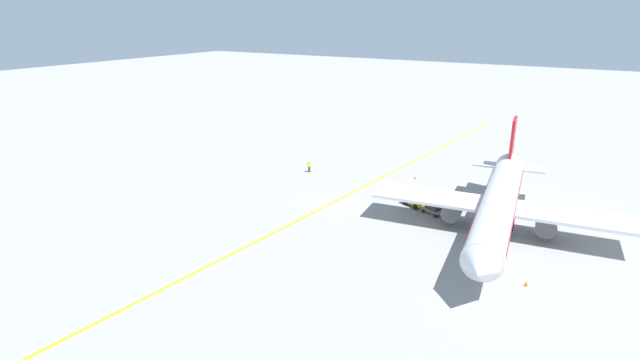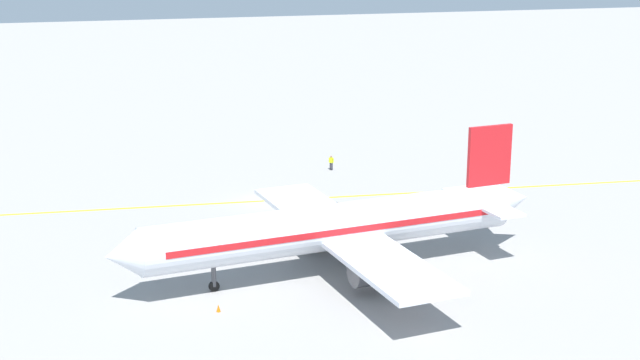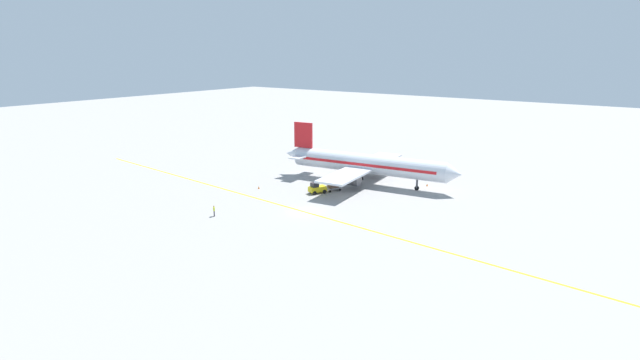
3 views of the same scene
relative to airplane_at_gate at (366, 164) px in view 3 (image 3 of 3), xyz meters
name	(u,v)px [view 3 (image 3 of 3)]	position (x,y,z in m)	size (l,w,h in m)	color
ground_plane	(305,212)	(20.43, 1.44, -3.71)	(400.00, 400.00, 0.00)	gray
apron_yellow_centreline	(305,212)	(20.43, 1.44, -3.71)	(0.40, 120.00, 0.01)	yellow
airplane_at_gate	(366,164)	(0.00, 0.00, 0.00)	(28.42, 35.53, 10.60)	silver
baggage_tug_white	(317,188)	(10.91, -3.32, -2.81)	(3.35, 2.71, 2.11)	gold
baggage_cart_trailing	(333,187)	(7.92, -1.92, -2.95)	(2.95, 2.37, 1.24)	gray
ground_crew_worker	(214,210)	(30.08, -8.48, -2.80)	(0.40, 0.47, 1.68)	#23232D
traffic_cone_near_nose	(427,185)	(-4.98, 10.29, -3.43)	(0.32, 0.32, 0.55)	orange
traffic_cone_mid_apron	(259,187)	(14.68, -13.64, -3.43)	(0.32, 0.32, 0.55)	orange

